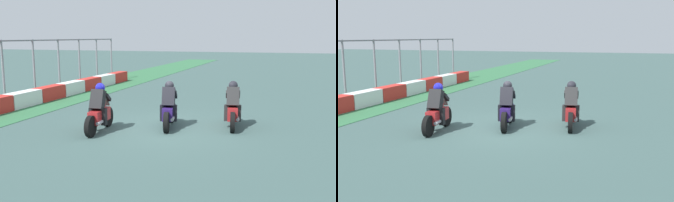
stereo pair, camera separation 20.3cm
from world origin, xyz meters
The scene contains 4 objects.
ground_plane centered at (0.00, 0.00, 0.00)m, with size 120.00×120.00×0.00m, color #38514E.
rider_lane_a centered at (0.90, -2.07, 0.62)m, with size 2.04×0.60×1.51m.
rider_lane_b centered at (0.24, -0.11, 0.62)m, with size 2.03×0.64×1.51m.
rider_lane_c centered at (-0.94, 1.78, 0.62)m, with size 2.04×0.57×1.51m.
Camera 1 is at (-11.24, -3.83, 2.93)m, focal length 40.61 mm.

